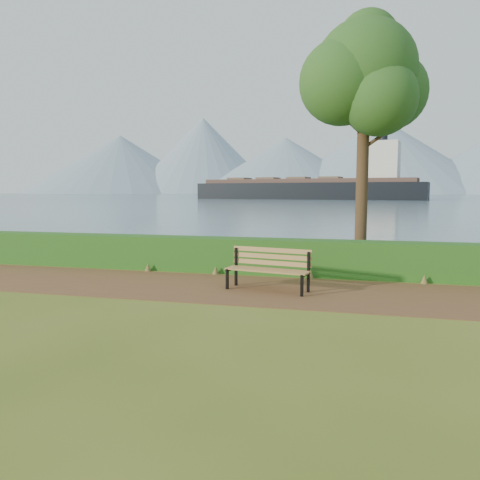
# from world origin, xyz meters

# --- Properties ---
(ground) EXTENTS (140.00, 140.00, 0.00)m
(ground) POSITION_xyz_m (0.00, 0.00, 0.00)
(ground) COLOR #4F5F1B
(ground) RESTS_ON ground
(path) EXTENTS (40.00, 3.40, 0.01)m
(path) POSITION_xyz_m (0.00, 0.30, 0.01)
(path) COLOR brown
(path) RESTS_ON ground
(hedge) EXTENTS (32.00, 0.85, 1.00)m
(hedge) POSITION_xyz_m (0.00, 2.60, 0.50)
(hedge) COLOR #184D16
(hedge) RESTS_ON ground
(water) EXTENTS (700.00, 510.00, 0.00)m
(water) POSITION_xyz_m (0.00, 260.00, 0.01)
(water) COLOR slate
(water) RESTS_ON ground
(mountains) EXTENTS (585.00, 190.00, 70.00)m
(mountains) POSITION_xyz_m (-9.17, 406.05, 27.70)
(mountains) COLOR gray
(mountains) RESTS_ON ground
(bench) EXTENTS (2.09, 0.96, 1.01)m
(bench) POSITION_xyz_m (0.77, 0.33, 0.58)
(bench) COLOR black
(bench) RESTS_ON ground
(tree) EXTENTS (3.76, 3.22, 7.66)m
(tree) POSITION_xyz_m (2.89, 4.08, 5.69)
(tree) COLOR #322114
(tree) RESTS_ON ground
(cargo_ship) EXTENTS (65.30, 21.46, 19.59)m
(cargo_ship) POSITION_xyz_m (-9.64, 122.11, 2.92)
(cargo_ship) COLOR black
(cargo_ship) RESTS_ON ground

